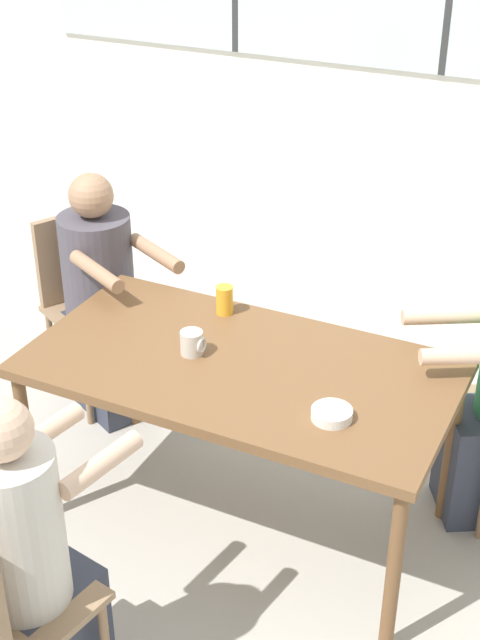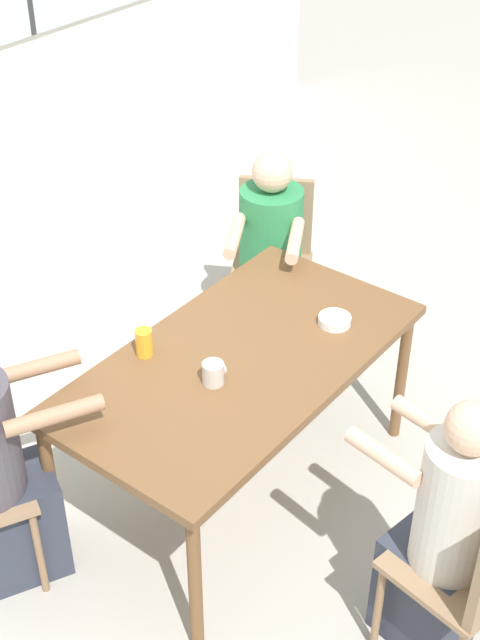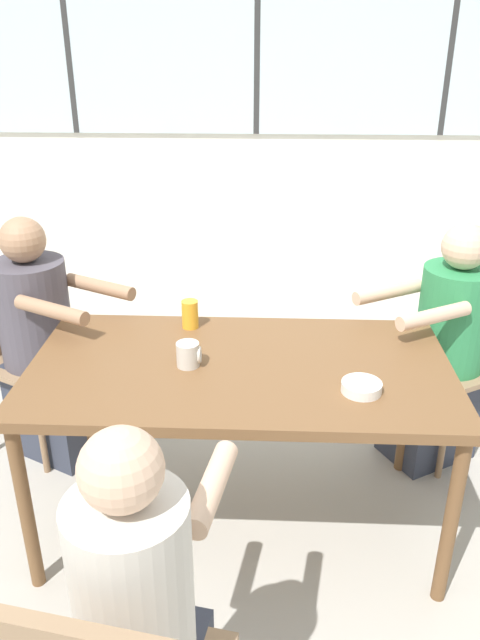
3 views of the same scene
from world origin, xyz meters
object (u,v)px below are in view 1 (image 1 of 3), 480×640
chair_for_woman_green_shirt (86,290)px  person_woman_green_shirt (105,308)px  person_man_teal_shirt (33,573)px  coffee_mug (192,343)px  juice_glass (225,300)px  bowl_white_shallow (332,414)px

chair_for_woman_green_shirt → person_woman_green_shirt: bearing=90.0°
person_man_teal_shirt → coffee_mug: size_ratio=12.63×
person_woman_green_shirt → juice_glass: 0.76m
person_woman_green_shirt → person_man_teal_shirt: person_man_teal_shirt is taller
person_woman_green_shirt → bowl_white_shallow: (1.33, -0.63, 0.24)m
coffee_mug → chair_for_woman_green_shirt: bearing=147.6°
person_man_teal_shirt → bowl_white_shallow: bearing=64.5°
chair_for_woman_green_shirt → person_man_teal_shirt: bearing=56.4°
coffee_mug → bowl_white_shallow: (0.61, -0.16, -0.03)m
person_woman_green_shirt → coffee_mug: size_ratio=12.51×
juice_glass → bowl_white_shallow: juice_glass is taller
person_woman_green_shirt → juice_glass: person_woman_green_shirt is taller
person_man_teal_shirt → juice_glass: (-0.04, 1.32, 0.26)m
juice_glass → coffee_mug: bearing=-84.2°
chair_for_woman_green_shirt → person_woman_green_shirt: person_woman_green_shirt is taller
person_woman_green_shirt → coffee_mug: bearing=83.4°
person_man_teal_shirt → juice_glass: size_ratio=9.89×
person_man_teal_shirt → juice_glass: person_man_teal_shirt is taller
bowl_white_shallow → juice_glass: bearing=142.9°
person_woman_green_shirt → bowl_white_shallow: person_woman_green_shirt is taller
chair_for_woman_green_shirt → bowl_white_shallow: (1.48, -0.71, 0.22)m
person_woman_green_shirt → bowl_white_shallow: 1.49m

